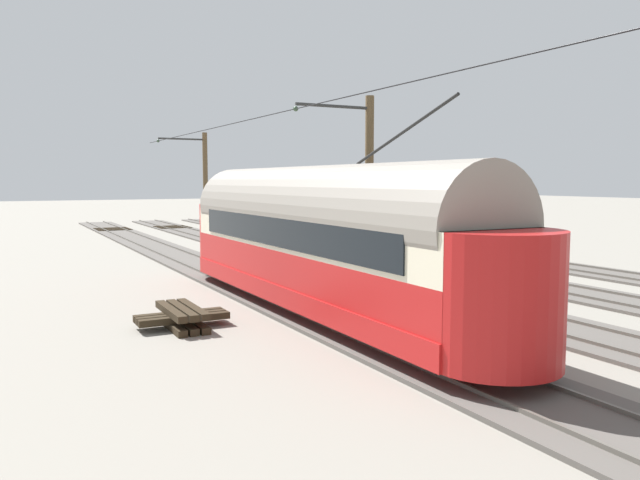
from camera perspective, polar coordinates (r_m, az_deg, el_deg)
name	(u,v)px	position (r m, az deg, el deg)	size (l,w,h in m)	color
ground_plane	(431,279)	(25.10, 10.09, -3.52)	(220.00, 220.00, 0.00)	gray
track_streetcar_siding	(551,265)	(30.09, 20.34, -2.19)	(2.80, 80.00, 0.18)	#56514C
track_adjacent_siding	(471,273)	(26.81, 13.64, -2.90)	(2.80, 80.00, 0.18)	#56514C
track_third_siding	(377,281)	(24.01, 5.21, -3.74)	(2.80, 80.00, 0.18)	#56514C
track_outer_siding	(264,291)	(21.85, -5.17, -4.66)	(2.80, 80.00, 0.18)	#56514C
vintage_streetcar	(318,237)	(17.87, -0.17, 0.24)	(2.65, 16.80, 5.44)	red
catenary_pole_foreground	(204,188)	(36.35, -10.53, 4.70)	(2.85, 0.28, 6.59)	brown
catenary_pole_mid_near	(367,194)	(20.33, 4.31, 4.23)	(2.85, 0.28, 6.59)	brown
overhead_wire_run	(480,66)	(12.60, 14.39, 15.14)	(2.65, 56.45, 0.18)	black
switch_stand	(463,236)	(36.78, 12.95, 0.37)	(0.50, 0.30, 1.24)	black
spare_tie_stack	(182,317)	(17.10, -12.49, -6.87)	(2.40, 2.40, 0.54)	#2D2316
track_end_bumper	(332,240)	(36.62, 1.09, 0.01)	(1.80, 0.60, 0.80)	#B2A519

